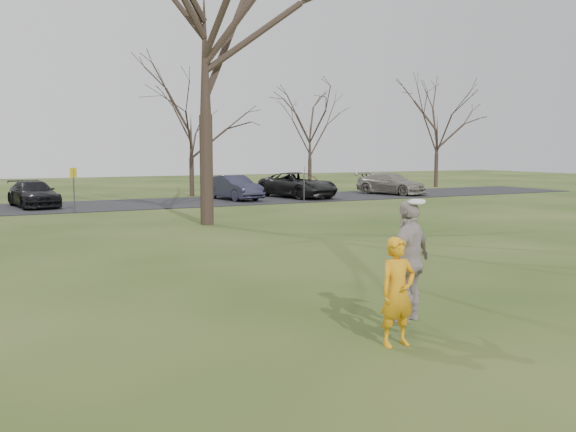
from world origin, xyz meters
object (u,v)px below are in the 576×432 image
at_px(car_3, 34,194).
at_px(car_7, 391,184).
at_px(player_defender, 398,292).
at_px(car_5, 234,187).
at_px(car_6, 298,185).
at_px(catching_play, 409,261).
at_px(big_tree, 205,40).

relative_size(car_3, car_7, 0.95).
distance_m(player_defender, car_5, 26.45).
height_order(player_defender, car_6, player_defender).
distance_m(car_7, catching_play, 30.15).
xyz_separation_m(player_defender, car_3, (-3.18, 25.73, -0.11)).
xyz_separation_m(player_defender, car_6, (11.51, 25.23, -0.01)).
bearing_deg(car_3, player_defender, -92.39).
relative_size(car_6, big_tree, 0.39).
xyz_separation_m(car_3, car_7, (21.32, -0.83, 0.04)).
height_order(catching_play, big_tree, big_tree).
height_order(car_5, car_6, car_6).
distance_m(player_defender, car_7, 30.81).
bearing_deg(car_6, player_defender, -126.97).
distance_m(player_defender, big_tree, 16.57).
bearing_deg(player_defender, car_7, 54.81).
relative_size(car_7, big_tree, 0.34).
xyz_separation_m(car_3, car_5, (10.63, -0.35, 0.05)).
bearing_deg(car_7, catching_play, -145.40).
height_order(car_5, catching_play, catching_play).
bearing_deg(catching_play, car_3, 98.38).
bearing_deg(car_5, car_7, -12.96).
relative_size(car_6, catching_play, 2.80).
xyz_separation_m(car_3, catching_play, (3.73, -25.30, 0.46)).
distance_m(car_6, car_7, 6.64).
distance_m(car_3, car_7, 21.34).
height_order(player_defender, big_tree, big_tree).
bearing_deg(big_tree, car_6, 47.47).
bearing_deg(car_7, car_3, 158.09).
relative_size(car_5, car_6, 0.78).
xyz_separation_m(car_3, big_tree, (5.49, -10.54, 6.31)).
relative_size(player_defender, car_5, 0.38).
bearing_deg(car_3, car_5, -11.35).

